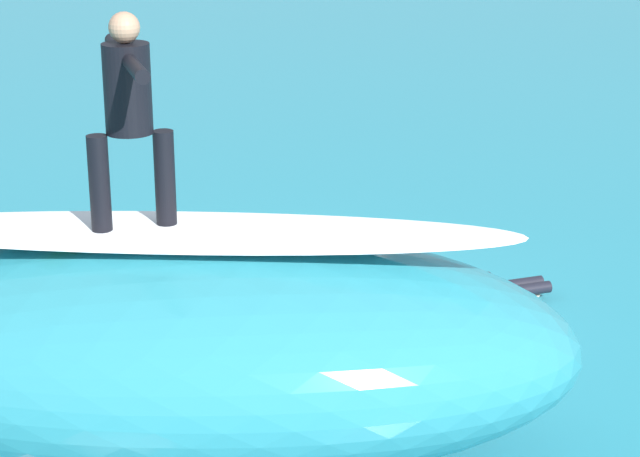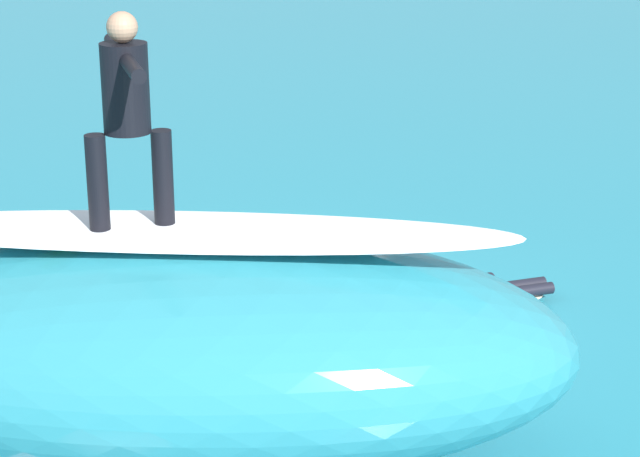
% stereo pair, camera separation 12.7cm
% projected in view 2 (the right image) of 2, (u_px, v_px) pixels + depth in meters
% --- Properties ---
extents(ground_plane, '(120.00, 120.00, 0.00)m').
position_uv_depth(ground_plane, '(295.00, 330.00, 12.22)').
color(ground_plane, teal).
extents(wave_crest, '(6.90, 4.28, 1.89)m').
position_uv_depth(wave_crest, '(185.00, 345.00, 9.58)').
color(wave_crest, teal).
rests_on(wave_crest, ground_plane).
extents(wave_foam_lip, '(5.54, 2.20, 0.08)m').
position_uv_depth(wave_foam_lip, '(180.00, 232.00, 9.26)').
color(wave_foam_lip, white).
rests_on(wave_foam_lip, wave_crest).
extents(surfboard_riding, '(2.03, 1.59, 0.07)m').
position_uv_depth(surfboard_riding, '(133.00, 231.00, 9.29)').
color(surfboard_riding, yellow).
rests_on(surfboard_riding, wave_crest).
extents(surfer_riding, '(0.97, 1.41, 1.70)m').
position_uv_depth(surfer_riding, '(126.00, 104.00, 8.96)').
color(surfer_riding, black).
rests_on(surfer_riding, surfboard_riding).
extents(surfboard_paddling, '(2.01, 1.64, 0.08)m').
position_uv_depth(surfboard_paddling, '(456.00, 306.00, 12.71)').
color(surfboard_paddling, '#EAE5C6').
rests_on(surfboard_paddling, ground_plane).
extents(surfer_paddling, '(1.52, 1.18, 0.31)m').
position_uv_depth(surfer_paddling, '(468.00, 290.00, 12.70)').
color(surfer_paddling, black).
rests_on(surfer_paddling, surfboard_paddling).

